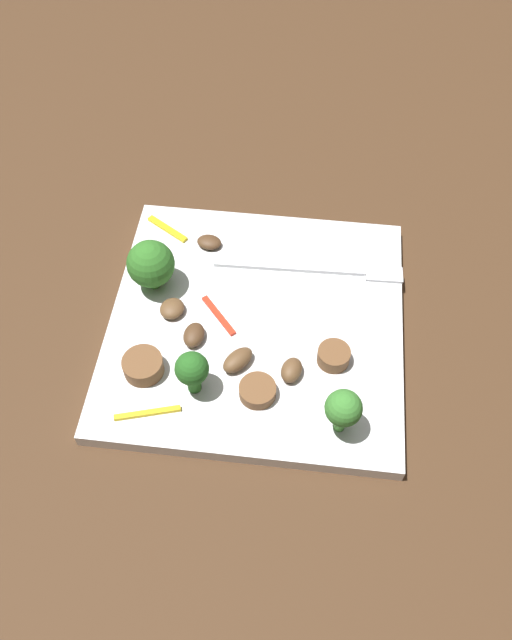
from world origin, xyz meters
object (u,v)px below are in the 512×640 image
(broccoli_floret_2, at_px, (343,409))
(sausage_slice_1, at_px, (143,366))
(fork, at_px, (323,270))
(mushroom_4, at_px, (209,242))
(mushroom_0, at_px, (291,370))
(pepper_strip_2, at_px, (219,313))
(broccoli_floret_0, at_px, (192,370))
(broccoli_floret_1, at_px, (151,264))
(mushroom_2, at_px, (171,313))
(mushroom_1, at_px, (194,335))
(pepper_strip_1, at_px, (167,229))
(mushroom_3, at_px, (238,360))
(plate, at_px, (256,324))
(sausage_slice_0, at_px, (334,356))
(pepper_strip_0, at_px, (147,413))
(sausage_slice_2, at_px, (258,391))

(broccoli_floret_2, bearing_deg, sausage_slice_1, 168.50)
(fork, relative_size, sausage_slice_1, 5.23)
(mushroom_4, bearing_deg, mushroom_0, -56.03)
(broccoli_floret_2, height_order, pepper_strip_2, broccoli_floret_2)
(broccoli_floret_0, height_order, broccoli_floret_1, broccoli_floret_1)
(broccoli_floret_1, xyz_separation_m, mushroom_2, (0.02, -0.03, -0.02))
(mushroom_1, height_order, pepper_strip_1, mushroom_1)
(sausage_slice_1, bearing_deg, broccoli_floret_1, 96.19)
(mushroom_2, bearing_deg, mushroom_3, -33.22)
(mushroom_3, bearing_deg, plate, 78.11)
(sausage_slice_0, bearing_deg, plate, 153.88)
(plate, bearing_deg, pepper_strip_1, 135.39)
(pepper_strip_0, bearing_deg, sausage_slice_1, 106.12)
(sausage_slice_1, distance_m, sausage_slice_2, 0.10)
(mushroom_2, bearing_deg, mushroom_4, 76.99)
(mushroom_0, height_order, mushroom_2, mushroom_0)
(plate, height_order, mushroom_0, mushroom_0)
(broccoli_floret_2, distance_m, pepper_strip_2, 0.15)
(pepper_strip_0, relative_size, pepper_strip_2, 1.10)
(mushroom_1, relative_size, mushroom_4, 1.06)
(mushroom_0, distance_m, pepper_strip_1, 0.20)
(sausage_slice_0, bearing_deg, sausage_slice_2, -146.54)
(mushroom_2, bearing_deg, pepper_strip_2, 10.18)
(broccoli_floret_1, bearing_deg, mushroom_1, -49.73)
(fork, xyz_separation_m, mushroom_0, (-0.02, -0.12, 0.01))
(broccoli_floret_0, relative_size, mushroom_2, 1.93)
(sausage_slice_2, distance_m, mushroom_0, 0.03)
(mushroom_4, distance_m, pepper_strip_2, 0.08)
(mushroom_0, height_order, mushroom_1, mushroom_0)
(sausage_slice_0, relative_size, sausage_slice_1, 0.82)
(plate, distance_m, fork, 0.09)
(mushroom_1, height_order, pepper_strip_0, mushroom_1)
(fork, distance_m, pepper_strip_0, 0.21)
(broccoli_floret_2, height_order, mushroom_2, broccoli_floret_2)
(broccoli_floret_2, bearing_deg, plate, 128.88)
(fork, xyz_separation_m, pepper_strip_2, (-0.09, -0.06, -0.00))
(broccoli_floret_1, xyz_separation_m, sausage_slice_0, (0.17, -0.06, -0.02))
(plate, distance_m, broccoli_floret_0, 0.09)
(broccoli_floret_0, height_order, pepper_strip_1, broccoli_floret_0)
(broccoli_floret_0, relative_size, pepper_strip_0, 0.84)
(sausage_slice_1, bearing_deg, mushroom_1, 45.20)
(plate, height_order, pepper_strip_0, pepper_strip_0)
(pepper_strip_0, xyz_separation_m, pepper_strip_2, (0.04, 0.11, -0.00))
(plate, xyz_separation_m, fork, (0.06, 0.06, 0.01))
(sausage_slice_1, bearing_deg, plate, 35.63)
(sausage_slice_0, bearing_deg, pepper_strip_2, 160.20)
(mushroom_4, distance_m, pepper_strip_0, 0.19)
(sausage_slice_2, bearing_deg, pepper_strip_0, -161.77)
(broccoli_floret_2, relative_size, pepper_strip_1, 0.99)
(broccoli_floret_1, relative_size, pepper_strip_1, 1.07)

